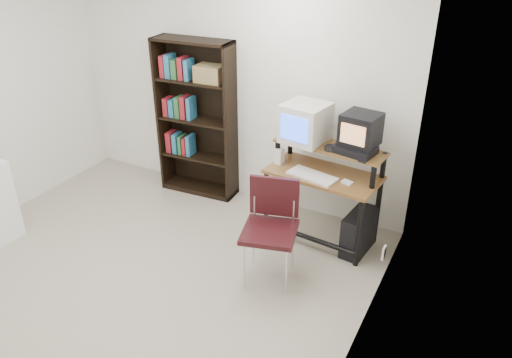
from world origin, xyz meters
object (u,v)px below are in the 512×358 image
at_px(computer_desk, 324,178).
at_px(crt_tv, 361,129).
at_px(school_chair, 271,220).
at_px(crt_monitor, 306,123).
at_px(pc_tower, 359,232).
at_px(bookshelf, 197,117).

distance_m(computer_desk, crt_tv, 0.61).
bearing_deg(school_chair, crt_tv, 45.95).
xyz_separation_m(crt_monitor, pc_tower, (0.67, -0.17, -0.95)).
bearing_deg(pc_tower, bookshelf, 176.38).
xyz_separation_m(crt_monitor, crt_tv, (0.55, -0.02, 0.04)).
distance_m(crt_tv, bookshelf, 1.96).
height_order(crt_tv, pc_tower, crt_tv).
bearing_deg(school_chair, bookshelf, 129.00).
bearing_deg(crt_tv, computer_desk, -153.38).
xyz_separation_m(crt_tv, pc_tower, (0.13, -0.15, -0.99)).
relative_size(computer_desk, crt_tv, 3.12).
distance_m(pc_tower, bookshelf, 2.20).
bearing_deg(crt_tv, pc_tower, -41.01).
xyz_separation_m(crt_tv, bookshelf, (-1.93, 0.21, -0.28)).
height_order(computer_desk, crt_tv, crt_tv).
relative_size(pc_tower, school_chair, 0.49).
bearing_deg(computer_desk, school_chair, -98.53).
bearing_deg(school_chair, crt_monitor, 79.70).
distance_m(crt_monitor, bookshelf, 1.41).
relative_size(crt_monitor, bookshelf, 0.26).
height_order(crt_tv, school_chair, crt_tv).
relative_size(computer_desk, pc_tower, 2.50).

